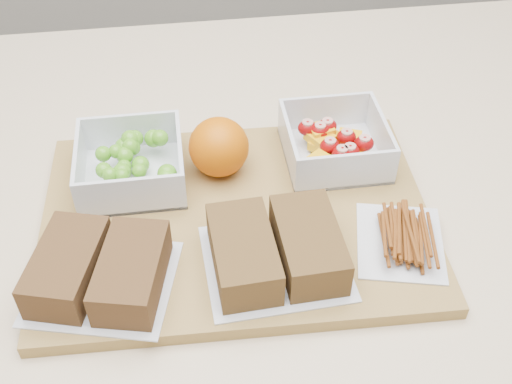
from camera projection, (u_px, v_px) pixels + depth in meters
cutting_board at (236, 219)px, 0.70m from camera, size 0.43×0.31×0.02m
grape_container at (133, 164)px, 0.73m from camera, size 0.12×0.12×0.05m
fruit_container at (334, 144)px, 0.76m from camera, size 0.12×0.12×0.05m
orange at (219, 147)px, 0.73m from camera, size 0.07×0.07×0.07m
sandwich_bag_left at (100, 270)px, 0.62m from camera, size 0.16×0.15×0.04m
sandwich_bag_center at (276, 250)px, 0.63m from camera, size 0.15×0.13×0.04m
pretzel_bag at (401, 235)px, 0.66m from camera, size 0.11×0.12×0.02m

